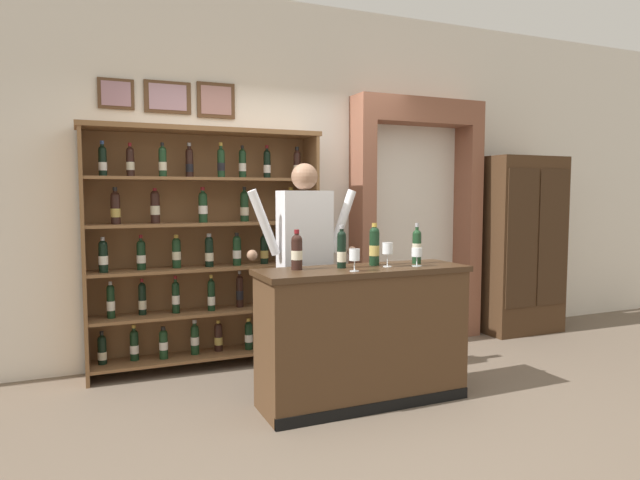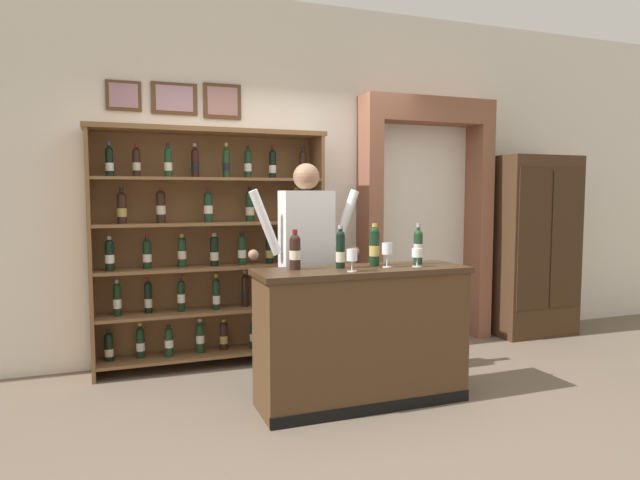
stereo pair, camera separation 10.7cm
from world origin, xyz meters
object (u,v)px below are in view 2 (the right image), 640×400
object	(u,v)px
wine_shelf	(289,206)
wine_glass_center	(324,260)
tasting_bottle_chianti	(410,244)
tasting_bottle_prosecco	(374,242)
shopkeeper	(356,225)
tasting_bottle_rosso	(249,249)
wine_glass_right	(304,254)
wine_glass_spare	(259,256)
tasting_bottle_brunello	(314,244)
tasting_bottle_super_tuscan	(346,248)
tasting_counter	(329,333)
tasting_bottle_bianco	(282,246)

from	to	relation	value
wine_shelf	wine_glass_center	distance (m)	1.44
tasting_bottle_chianti	wine_glass_center	world-z (taller)	tasting_bottle_chianti
tasting_bottle_prosecco	wine_shelf	bearing A→B (deg)	115.00
wine_shelf	tasting_bottle_prosecco	xyz separation A→B (m)	(0.58, -1.25, 0.11)
wine_shelf	tasting_bottle_chianti	bearing A→B (deg)	-58.09
tasting_bottle_chianti	wine_glass_center	size ratio (longest dim) A/B	2.10
shopkeeper	tasting_bottle_rosso	xyz separation A→B (m)	(-0.75, -0.61, 0.05)
wine_glass_right	wine_glass_spare	size ratio (longest dim) A/B	1.16
tasting_bottle_brunello	tasting_bottle_super_tuscan	distance (m)	0.21
tasting_bottle_super_tuscan	tasting_bottle_rosso	bearing A→B (deg)	177.02
tasting_counter	tasting_bottle_super_tuscan	world-z (taller)	tasting_bottle_super_tuscan
tasting_bottle_prosecco	wine_glass_right	size ratio (longest dim) A/B	1.87
wine_shelf	shopkeeper	bearing A→B (deg)	-51.50
shopkeeper	tasting_bottle_brunello	xyz separation A→B (m)	(-0.34, -0.60, 0.08)
wine_glass_center	tasting_bottle_bianco	bearing A→B (deg)	151.05
wine_shelf	tasting_bottle_chianti	world-z (taller)	wine_shelf
shopkeeper	wine_glass_center	bearing A→B (deg)	-110.02
shopkeeper	tasting_bottle_chianti	xyz separation A→B (m)	(0.29, -0.64, 0.08)
wine_glass_spare	tasting_bottle_rosso	bearing A→B (deg)	132.30
tasting_bottle_rosso	wine_glass_right	world-z (taller)	tasting_bottle_rosso
tasting_bottle_chianti	shopkeeper	bearing A→B (deg)	114.06
tasting_counter	tasting_bottle_super_tuscan	distance (m)	0.63
tasting_counter	tasting_bottle_prosecco	distance (m)	0.71
tasting_counter	wine_glass_center	distance (m)	0.61
tasting_bottle_rosso	wine_glass_center	size ratio (longest dim) A/B	1.89
tasting_bottle_brunello	tasting_bottle_prosecco	distance (m)	0.40
wine_shelf	tasting_bottle_bianco	distance (m)	1.27
tasting_bottle_super_tuscan	wine_glass_spare	size ratio (longest dim) A/B	1.86
shopkeeper	tasting_bottle_bianco	distance (m)	0.82
tasting_bottle_bianco	tasting_bottle_prosecco	xyz separation A→B (m)	(0.60, 0.02, 0.02)
wine_shelf	tasting_bottle_prosecco	distance (m)	1.38
wine_shelf	tasting_bottle_super_tuscan	distance (m)	1.36
tasting_bottle_brunello	wine_glass_center	distance (m)	0.17
wine_glass_center	wine_glass_right	size ratio (longest dim) A/B	0.86
tasting_bottle_bianco	tasting_bottle_super_tuscan	xyz separation A→B (m)	(0.41, -0.03, -0.01)
wine_shelf	wine_glass_right	bearing A→B (deg)	-85.01
tasting_bottle_chianti	wine_glass_spare	size ratio (longest dim) A/B	2.10
tasting_counter	tasting_bottle_super_tuscan	size ratio (longest dim) A/B	5.26
tasting_bottle_bianco	tasting_bottle_super_tuscan	size ratio (longest dim) A/B	1.04
tasting_counter	wine_glass_right	size ratio (longest dim) A/B	8.47
tasting_counter	tasting_bottle_chianti	bearing A→B (deg)	-3.43
tasting_bottle_chianti	tasting_counter	bearing A→B (deg)	176.57
tasting_bottle_rosso	tasting_bottle_chianti	xyz separation A→B (m)	(1.04, -0.03, 0.03)
tasting_bottle_chianti	wine_glass_right	xyz separation A→B (m)	(-0.69, -0.08, -0.03)
tasting_bottle_super_tuscan	wine_glass_right	xyz separation A→B (m)	(-0.27, -0.08, -0.01)
shopkeeper	tasting_bottle_bianco	world-z (taller)	shopkeeper
shopkeeper	wine_glass_right	distance (m)	0.83
tasting_bottle_chianti	wine_glass_spare	bearing A→B (deg)	-177.32
tasting_bottle_super_tuscan	tasting_bottle_chianti	size ratio (longest dim) A/B	0.89
tasting_bottle_brunello	tasting_bottle_rosso	bearing A→B (deg)	-178.80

